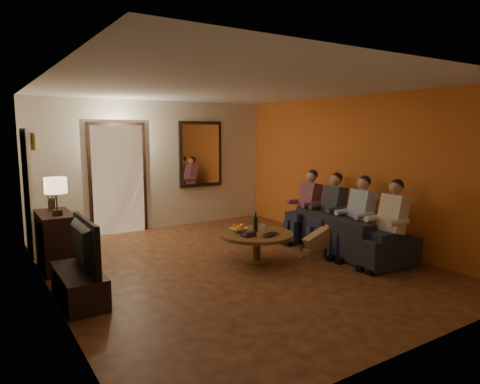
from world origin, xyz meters
TOP-DOWN VIEW (x-y plane):
  - floor at (0.00, 0.00)m, footprint 5.00×6.00m
  - ceiling at (0.00, 0.00)m, footprint 5.00×6.00m
  - back_wall at (0.00, 3.00)m, footprint 5.00×0.02m
  - front_wall at (0.00, -3.00)m, footprint 5.00×0.02m
  - left_wall at (-2.50, 0.00)m, footprint 0.02×6.00m
  - right_wall at (2.50, 0.00)m, footprint 0.02×6.00m
  - orange_accent at (2.49, 0.00)m, footprint 0.01×6.00m
  - kitchen_doorway at (-0.80, 2.98)m, footprint 1.00×0.06m
  - door_trim at (-0.80, 2.97)m, footprint 1.12×0.04m
  - fridge_glimpse at (-0.55, 2.98)m, footprint 0.45×0.03m
  - mirror_frame at (1.00, 2.96)m, footprint 1.00×0.05m
  - mirror_glass at (1.00, 2.93)m, footprint 0.86×0.02m
  - white_door at (-2.46, 2.30)m, footprint 0.06×0.85m
  - framed_art at (-2.47, 1.30)m, footprint 0.03×0.28m
  - art_canvas at (-2.46, 1.30)m, footprint 0.01×0.22m
  - dresser at (-2.25, 1.26)m, footprint 0.45×0.93m
  - table_lamp at (-2.25, 1.04)m, footprint 0.30×0.30m
  - flower_vase at (-2.25, 1.48)m, footprint 0.14×0.14m
  - tv_stand at (-2.25, -0.15)m, footprint 0.45×1.10m
  - tv at (-2.25, -0.15)m, footprint 1.07×0.14m
  - sofa at (1.96, -0.41)m, footprint 2.40×1.21m
  - person_a at (1.86, -1.31)m, footprint 0.60×0.40m
  - person_b at (1.86, -0.71)m, footprint 0.60×0.40m
  - person_c at (1.86, -0.11)m, footprint 0.60×0.40m
  - person_d at (1.86, 0.49)m, footprint 0.60×0.40m
  - dog at (1.35, -0.36)m, footprint 0.59×0.32m
  - coffee_table at (0.39, -0.03)m, footprint 1.31×1.31m
  - bowl at (0.21, 0.19)m, footprint 0.26×0.26m
  - oranges at (0.21, 0.19)m, footprint 0.20×0.20m
  - wine_bottle at (0.44, 0.07)m, footprint 0.07×0.07m
  - wine_glass at (0.57, 0.02)m, footprint 0.06×0.06m
  - book_stack at (0.17, -0.13)m, footprint 0.20×0.15m
  - laptop at (0.49, -0.31)m, footprint 0.39×0.33m

SIDE VIEW (x-z plane):
  - floor at x=0.00m, z-range -0.01..0.01m
  - tv_stand at x=-2.25m, z-range 0.00..0.37m
  - coffee_table at x=0.39m, z-range 0.00..0.45m
  - dog at x=1.35m, z-range 0.00..0.56m
  - sofa at x=1.96m, z-range 0.00..0.67m
  - dresser at x=-2.25m, z-range 0.00..0.83m
  - laptop at x=0.49m, z-range 0.45..0.48m
  - bowl at x=0.21m, z-range 0.45..0.51m
  - book_stack at x=0.17m, z-range 0.45..0.52m
  - wine_glass at x=0.57m, z-range 0.45..0.55m
  - oranges at x=0.21m, z-range 0.51..0.59m
  - person_a at x=1.86m, z-range 0.00..1.20m
  - person_b at x=1.86m, z-range 0.00..1.20m
  - person_c at x=1.86m, z-range 0.00..1.20m
  - person_d at x=1.86m, z-range 0.00..1.20m
  - wine_bottle at x=0.44m, z-range 0.45..0.76m
  - tv at x=-2.25m, z-range 0.37..0.98m
  - fridge_glimpse at x=-0.55m, z-range 0.05..1.75m
  - white_door at x=-2.46m, z-range 0.00..2.04m
  - flower_vase at x=-2.25m, z-range 0.83..1.27m
  - kitchen_doorway at x=-0.80m, z-range 0.00..2.10m
  - door_trim at x=-0.80m, z-range -0.06..2.16m
  - table_lamp at x=-2.25m, z-range 0.83..1.37m
  - back_wall at x=0.00m, z-range 0.00..2.60m
  - front_wall at x=0.00m, z-range 0.00..2.60m
  - left_wall at x=-2.50m, z-range 0.00..2.60m
  - right_wall at x=2.50m, z-range 0.00..2.60m
  - orange_accent at x=2.49m, z-range 0.00..2.60m
  - mirror_frame at x=1.00m, z-range 0.80..2.20m
  - mirror_glass at x=1.00m, z-range 0.87..2.13m
  - framed_art at x=-2.47m, z-range 1.73..1.97m
  - art_canvas at x=-2.46m, z-range 1.76..1.94m
  - ceiling at x=0.00m, z-range 2.60..2.60m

